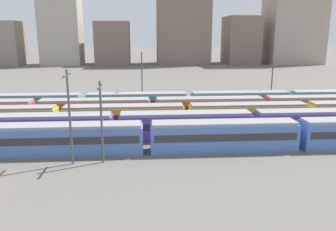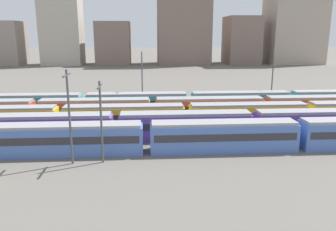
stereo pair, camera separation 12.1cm
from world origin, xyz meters
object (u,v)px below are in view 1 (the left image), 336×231
(train_track_0, at_px, (298,134))
(train_track_4, at_px, (189,102))
(train_track_1, at_px, (253,124))
(catenary_pole_2, at_px, (69,113))
(train_track_3, at_px, (264,107))
(train_track_2, at_px, (307,114))
(catenary_pole_0, at_px, (101,118))
(catenary_pole_3, at_px, (142,78))
(catenary_pole_1, at_px, (272,82))

(train_track_0, height_order, train_track_4, same)
(train_track_1, relative_size, catenary_pole_2, 10.71)
(train_track_3, xyz_separation_m, train_track_4, (-12.18, 5.20, 0.00))
(train_track_0, xyz_separation_m, catenary_pole_2, (-27.17, -3.18, 3.90))
(train_track_4, bearing_deg, train_track_2, -31.16)
(train_track_3, height_order, catenary_pole_0, catenary_pole_0)
(train_track_0, relative_size, catenary_pole_3, 10.38)
(catenary_pole_1, bearing_deg, train_track_3, -116.81)
(train_track_0, bearing_deg, catenary_pole_3, 129.36)
(train_track_1, distance_m, train_track_2, 11.51)
(catenary_pole_0, distance_m, catenary_pole_3, 27.13)
(catenary_pole_3, bearing_deg, train_track_1, -50.34)
(train_track_2, bearing_deg, catenary_pole_1, 93.25)
(train_track_4, height_order, catenary_pole_3, catenary_pole_3)
(catenary_pole_0, relative_size, catenary_pole_2, 0.88)
(train_track_3, distance_m, catenary_pole_2, 34.20)
(train_track_4, bearing_deg, catenary_pole_3, 160.57)
(train_track_3, relative_size, catenary_pole_3, 10.38)
(catenary_pole_0, relative_size, catenary_pole_1, 1.05)
(catenary_pole_3, bearing_deg, train_track_0, -50.64)
(train_track_1, height_order, catenary_pole_1, catenary_pole_1)
(train_track_2, bearing_deg, catenary_pole_0, -155.96)
(catenary_pole_0, bearing_deg, train_track_4, 61.71)
(train_track_3, xyz_separation_m, catenary_pole_0, (-24.98, -18.58, 3.25))
(train_track_2, bearing_deg, train_track_3, 134.01)
(catenary_pole_3, bearing_deg, train_track_2, -27.54)
(train_track_2, height_order, catenary_pole_1, catenary_pole_1)
(catenary_pole_1, height_order, catenary_pole_3, catenary_pole_3)
(train_track_1, bearing_deg, catenary_pole_2, -160.04)
(catenary_pole_0, xyz_separation_m, catenary_pole_1, (29.23, 26.99, -0.23))
(train_track_2, distance_m, catenary_pole_3, 29.25)
(catenary_pole_2, bearing_deg, train_track_3, 33.55)
(train_track_0, distance_m, train_track_4, 23.54)
(train_track_4, xyz_separation_m, catenary_pole_2, (-16.14, -23.98, 3.90))
(train_track_0, distance_m, catenary_pole_2, 27.63)
(train_track_2, xyz_separation_m, catenary_pole_0, (-30.00, -13.38, 3.25))
(train_track_0, xyz_separation_m, train_track_4, (-11.03, 20.80, 0.00))
(train_track_4, bearing_deg, train_track_0, -62.06)
(train_track_3, distance_m, catenary_pole_3, 22.60)
(train_track_1, xyz_separation_m, train_track_2, (10.27, 5.20, 0.00))
(catenary_pole_1, bearing_deg, train_track_2, -86.75)
(train_track_3, distance_m, train_track_4, 13.24)
(train_track_1, relative_size, catenary_pole_0, 12.17)
(train_track_0, bearing_deg, train_track_4, 117.94)
(train_track_2, relative_size, train_track_4, 1.51)
(catenary_pole_1, bearing_deg, train_track_4, -168.94)
(train_track_1, bearing_deg, train_track_4, 113.95)
(train_track_1, bearing_deg, train_track_2, 26.86)
(train_track_4, xyz_separation_m, catenary_pole_0, (-12.80, -23.78, 3.25))
(train_track_0, bearing_deg, train_track_2, 59.32)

